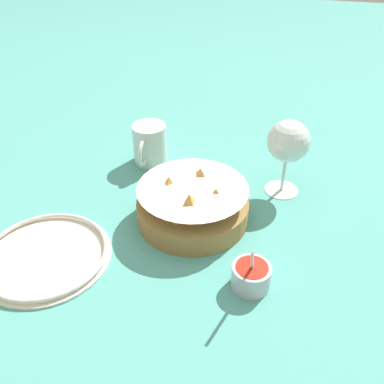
# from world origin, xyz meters

# --- Properties ---
(ground_plane) EXTENTS (4.00, 4.00, 0.00)m
(ground_plane) POSITION_xyz_m (0.00, 0.00, 0.00)
(ground_plane) COLOR teal
(food_basket) EXTENTS (0.21, 0.21, 0.09)m
(food_basket) POSITION_xyz_m (0.03, -0.00, 0.03)
(food_basket) COLOR olive
(food_basket) RESTS_ON ground_plane
(sauce_cup) EXTENTS (0.07, 0.06, 0.11)m
(sauce_cup) POSITION_xyz_m (0.17, 0.13, 0.02)
(sauce_cup) COLOR #B7B7BC
(sauce_cup) RESTS_ON ground_plane
(wine_glass) EXTENTS (0.09, 0.09, 0.16)m
(wine_glass) POSITION_xyz_m (-0.11, 0.16, 0.11)
(wine_glass) COLOR silver
(wine_glass) RESTS_ON ground_plane
(beer_mug) EXTENTS (0.11, 0.08, 0.09)m
(beer_mug) POSITION_xyz_m (-0.15, -0.15, 0.04)
(beer_mug) COLOR silver
(beer_mug) RESTS_ON ground_plane
(side_plate) EXTENTS (0.23, 0.23, 0.01)m
(side_plate) POSITION_xyz_m (0.19, -0.22, 0.01)
(side_plate) COLOR silver
(side_plate) RESTS_ON ground_plane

